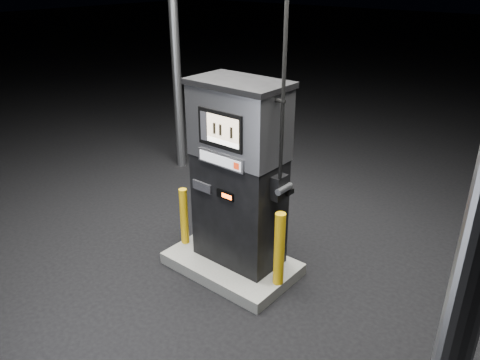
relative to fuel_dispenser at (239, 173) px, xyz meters
The scene contains 5 objects.
ground 1.32m from the fuel_dispenser, 115.04° to the right, with size 80.00×80.00×0.00m, color black.
pump_island 1.24m from the fuel_dispenser, 115.04° to the right, with size 1.60×1.00×0.15m, color #63645F.
fuel_dispenser is the anchor object (origin of this frame).
bollard_left 1.11m from the fuel_dispenser, 165.86° to the right, with size 0.11×0.11×0.79m, color #E3AA0C.
bollard_right 1.00m from the fuel_dispenser, 10.33° to the right, with size 0.12×0.12×0.92m, color #E3AA0C.
Camera 1 is at (3.26, -3.78, 3.53)m, focal length 35.00 mm.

